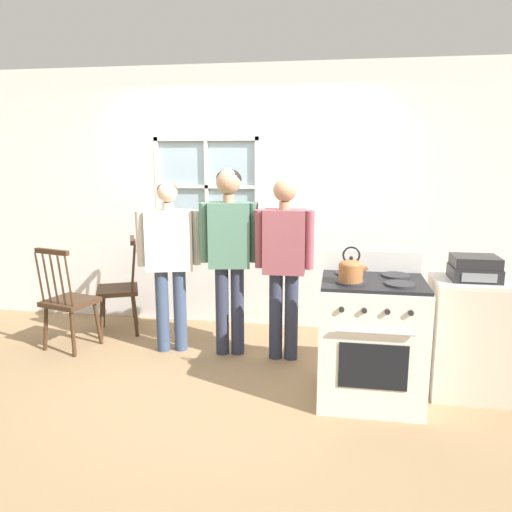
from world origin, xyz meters
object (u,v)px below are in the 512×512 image
Objects in this scene: person_teen_center at (229,243)px; potted_plant at (203,228)px; side_counter at (468,337)px; stove at (371,339)px; person_adult_right at (284,253)px; chair_by_window at (120,290)px; kettle at (351,269)px; person_elderly_left at (169,252)px; stereo at (475,268)px; chair_near_wall at (69,302)px.

person_teen_center reaches higher than potted_plant.
stove is at bearing -162.54° from side_counter.
stove is (1.22, -0.68, -0.56)m from person_teen_center.
person_teen_center is 0.50m from person_adult_right.
chair_by_window is 2.64m from kettle.
person_teen_center is 1.56× the size of stove.
person_elderly_left is 2.59m from side_counter.
potted_plant is (-1.51, 1.61, 0.02)m from kettle.
person_teen_center reaches higher than side_counter.
kettle is at bearing -46.83° from potted_plant.
stove reaches higher than side_counter.
person_adult_right is 6.53× the size of kettle.
side_counter is 2.65× the size of stereo.
kettle is 2.20m from potted_plant.
potted_plant reaches higher than chair_by_window.
chair_by_window is 1.86m from person_adult_right.
side_counter is (0.74, 0.23, -0.02)m from stove.
person_teen_center is at bearing 142.25° from kettle.
potted_plant is at bearing 94.47° from chair_by_window.
chair_near_wall is 1.09× the size of side_counter.
person_teen_center is 6.32× the size of potted_plant.
person_teen_center is 1.87× the size of side_counter.
chair_near_wall is 0.61× the size of person_adult_right.
chair_by_window is 0.91× the size of stove.
chair_by_window is 3.29m from side_counter.
stereo is at bearing -24.00° from person_teen_center.
person_teen_center is (1.52, 0.12, 0.59)m from chair_near_wall.
side_counter is 0.54m from stereo.
chair_near_wall is at bearing 169.78° from person_elderly_left.
chair_by_window is 0.63× the size of person_elderly_left.
chair_near_wall is 1.63m from person_teen_center.
person_elderly_left is 0.93× the size of person_teen_center.
side_counter is at bearing -27.32° from potted_plant.
side_counter is at bearing -17.07° from person_adult_right.
person_adult_right reaches higher than person_elderly_left.
stove is at bearing -164.03° from stereo.
kettle is 0.93× the size of potted_plant.
person_adult_right is at bearing 53.04° from chair_by_window.
stereo is (3.19, -0.85, 0.54)m from chair_by_window.
stove is at bearing -37.44° from person_elderly_left.
person_teen_center is 0.92m from potted_plant.
person_elderly_left is at bearing 177.90° from person_adult_right.
chair_near_wall is 2.79m from stove.
stove is at bearing 38.19° from kettle.
person_adult_right is 1.79× the size of side_counter.
side_counter is at bearing 17.46° from stove.
side_counter is at bearing -23.42° from person_teen_center.
person_teen_center is at bearing 175.71° from person_adult_right.
chair_by_window is at bearing 152.43° from kettle.
stove is (1.77, -0.67, -0.47)m from person_elderly_left.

